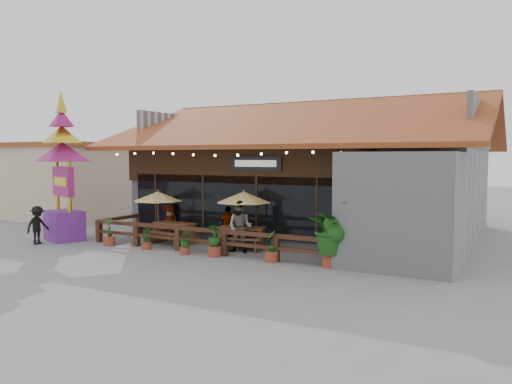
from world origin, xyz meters
The scene contains 19 objects.
ground centered at (0.00, 0.00, 0.00)m, with size 100.00×100.00×0.00m, color gray.
restaurant_building centered at (0.26, 6.61, 2.21)m, with size 15.50×14.73×6.09m.
patio_railing centered at (-2.25, -0.27, 0.61)m, with size 10.00×2.60×0.92m.
neighbor_building centered at (-15.00, 6.00, 2.14)m, with size 8.40×8.40×4.22m.
umbrella_left centered at (-4.36, 0.62, 1.85)m, with size 2.50×2.50×2.13m.
umbrella_right centered at (-0.54, 0.92, 1.95)m, with size 2.47×2.47×2.24m.
picnic_table_left centered at (-3.63, 0.73, 0.56)m, with size 1.91×1.71×0.83m.
picnic_table_right centered at (-0.63, 0.92, 0.56)m, with size 2.05×1.88×0.83m.
thai_sign_tower centered at (-8.10, -0.86, 3.50)m, with size 3.17×3.17×6.62m.
tropical_plant centered at (3.38, -0.40, 1.20)m, with size 1.77×1.88×2.10m.
diner_a centered at (-4.59, 1.63, 0.89)m, with size 0.65×0.42×1.77m, color #3B2612.
diner_b centered at (-0.28, 0.21, 0.94)m, with size 0.92×0.72×1.89m, color #3B2612.
diner_c centered at (-1.47, 1.34, 0.77)m, with size 0.90×0.37×1.53m, color #3B2612.
pedestrian centered at (-8.26, -2.02, 0.76)m, with size 0.98×0.56×1.51m, color black.
planter_a centered at (-5.54, -0.88, 0.46)m, with size 0.44×0.44×1.08m.
planter_b centered at (-3.69, -0.86, 0.38)m, with size 0.38×0.40×0.84m.
planter_c centered at (-1.85, -1.00, 0.48)m, with size 0.69×0.68×0.86m.
planter_d centered at (-0.73, -0.78, 0.54)m, with size 0.56×0.56×1.11m.
planter_e centered at (1.41, -0.65, 0.45)m, with size 0.43×0.45×1.06m.
Camera 1 is at (8.68, -15.08, 3.44)m, focal length 35.00 mm.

